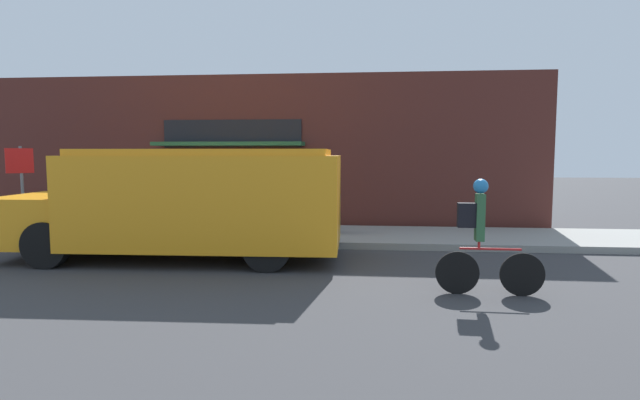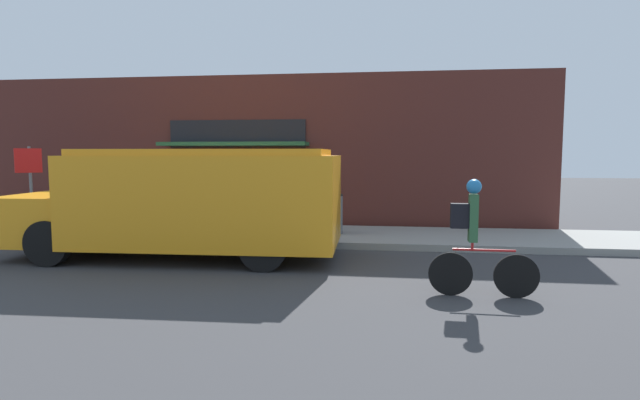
# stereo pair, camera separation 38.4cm
# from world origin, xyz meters

# --- Properties ---
(ground_plane) EXTENTS (70.00, 70.00, 0.00)m
(ground_plane) POSITION_xyz_m (0.00, 0.00, 0.00)
(ground_plane) COLOR #38383A
(sidewalk) EXTENTS (28.00, 2.64, 0.15)m
(sidewalk) POSITION_xyz_m (0.00, 1.32, 0.08)
(sidewalk) COLOR gray
(sidewalk) RESTS_ON ground_plane
(storefront) EXTENTS (17.24, 0.95, 4.25)m
(storefront) POSITION_xyz_m (0.00, 2.96, 2.14)
(storefront) COLOR #4C231E
(storefront) RESTS_ON ground_plane
(school_bus) EXTENTS (6.64, 2.78, 2.17)m
(school_bus) POSITION_xyz_m (0.24, -1.26, 1.15)
(school_bus) COLOR orange
(school_bus) RESTS_ON ground_plane
(cyclist) EXTENTS (1.57, 0.22, 1.72)m
(cyclist) POSITION_xyz_m (5.44, -3.30, 0.84)
(cyclist) COLOR black
(cyclist) RESTS_ON ground_plane
(stop_sign_post) EXTENTS (0.45, 0.45, 2.11)m
(stop_sign_post) POSITION_xyz_m (-4.61, 0.59, 1.57)
(stop_sign_post) COLOR slate
(stop_sign_post) RESTS_ON sidewalk
(trash_bin) EXTENTS (0.52, 0.52, 0.96)m
(trash_bin) POSITION_xyz_m (2.85, 1.25, 0.63)
(trash_bin) COLOR slate
(trash_bin) RESTS_ON sidewalk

